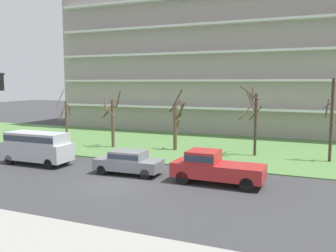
{
  "coord_description": "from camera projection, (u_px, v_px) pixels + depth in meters",
  "views": [
    {
      "loc": [
        11.13,
        -18.08,
        5.99
      ],
      "look_at": [
        1.0,
        6.0,
        2.86
      ],
      "focal_mm": 39.11,
      "sensor_mm": 36.0,
      "label": 1
    }
  ],
  "objects": [
    {
      "name": "tree_far_left",
      "position": [
        66.0,
        118.0,
        36.79
      ],
      "size": [
        1.34,
        1.49,
        5.28
      ],
      "color": "brown",
      "rests_on": "ground"
    },
    {
      "name": "tree_left",
      "position": [
        112.0,
        119.0,
        33.35
      ],
      "size": [
        2.12,
        2.11,
        5.29
      ],
      "color": "brown",
      "rests_on": "ground"
    },
    {
      "name": "grass_lawn_strip",
      "position": [
        191.0,
        146.0,
        34.35
      ],
      "size": [
        80.0,
        16.0,
        0.08
      ],
      "primitive_type": "cube",
      "color": "#547F42",
      "rests_on": "ground"
    },
    {
      "name": "van_silver_center_left",
      "position": [
        37.0,
        146.0,
        26.72
      ],
      "size": [
        5.21,
        2.02,
        2.36
      ],
      "rotation": [
        0.0,
        0.0,
        3.14
      ],
      "color": "#B7BABF",
      "rests_on": "ground"
    },
    {
      "name": "apartment_building",
      "position": [
        227.0,
        56.0,
        45.4
      ],
      "size": [
        41.55,
        11.5,
        18.58
      ],
      "color": "#9E938C",
      "rests_on": "ground"
    },
    {
      "name": "sedan_gray_center_right",
      "position": [
        128.0,
        161.0,
        23.85
      ],
      "size": [
        4.48,
        2.0,
        1.57
      ],
      "rotation": [
        0.0,
        0.0,
        3.19
      ],
      "color": "slate",
      "rests_on": "ground"
    },
    {
      "name": "sidewalk_curb_near",
      "position": [
        5.0,
        235.0,
        14.21
      ],
      "size": [
        80.0,
        4.0,
        0.15
      ],
      "primitive_type": "cube",
      "color": "#99968E",
      "rests_on": "ground"
    },
    {
      "name": "tree_right",
      "position": [
        254.0,
        119.0,
        29.4
      ],
      "size": [
        1.69,
        2.52,
        5.71
      ],
      "color": "#423023",
      "rests_on": "ground"
    },
    {
      "name": "pickup_red_near_left",
      "position": [
        214.0,
        167.0,
        21.62
      ],
      "size": [
        5.43,
        2.07,
        1.95
      ],
      "rotation": [
        0.0,
        0.0,
        3.13
      ],
      "color": "#B22828",
      "rests_on": "ground"
    },
    {
      "name": "tree_far_right",
      "position": [
        331.0,
        120.0,
        27.11
      ],
      "size": [
        1.11,
        0.94,
        6.29
      ],
      "color": "#423023",
      "rests_on": "ground"
    },
    {
      "name": "tree_center",
      "position": [
        176.0,
        123.0,
        32.02
      ],
      "size": [
        1.73,
        1.21,
        5.39
      ],
      "color": "brown",
      "rests_on": "ground"
    },
    {
      "name": "ground",
      "position": [
        113.0,
        184.0,
        21.54
      ],
      "size": [
        160.0,
        160.0,
        0.0
      ],
      "primitive_type": "plane",
      "color": "#38383A"
    }
  ]
}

